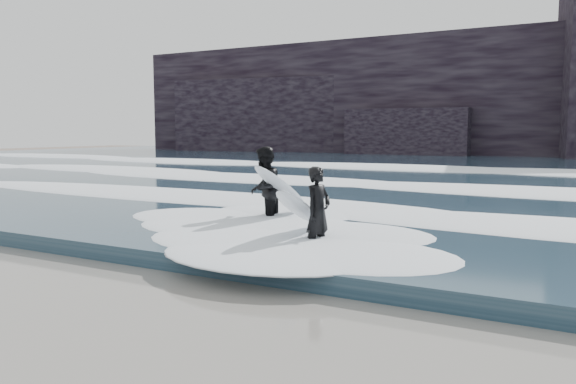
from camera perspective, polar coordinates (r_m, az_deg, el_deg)
ground at (r=6.81m, az=-26.05°, el=-13.30°), size 120.00×120.00×0.00m
sea at (r=33.16m, az=19.20°, el=2.32°), size 90.00×52.00×0.30m
headland at (r=50.03m, az=22.60°, el=8.95°), size 70.00×9.00×10.00m
foam_near at (r=13.85m, az=5.70°, el=-1.29°), size 60.00×3.20×0.20m
foam_mid at (r=20.45m, az=13.31°, el=1.05°), size 60.00×4.00×0.24m
foam_far at (r=29.21m, az=17.95°, el=2.47°), size 60.00×4.80×0.30m
surfer_left at (r=9.90m, az=2.66°, el=-1.94°), size 0.98×1.79×1.59m
surfer_right at (r=12.41m, az=-2.29°, el=0.36°), size 1.23×1.84×1.86m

